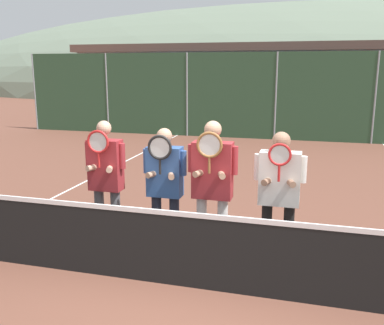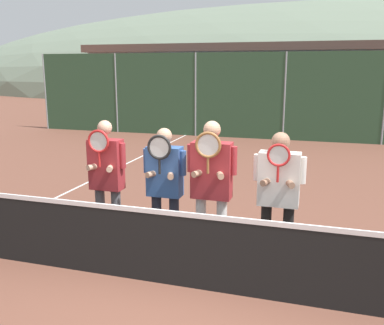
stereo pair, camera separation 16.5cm
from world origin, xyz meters
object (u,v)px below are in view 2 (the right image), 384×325
Objects in this scene: player_leftmost at (107,175)px; player_center_right at (211,181)px; player_rightmost at (279,189)px; car_far_left at (181,102)px; car_left_of_center at (299,107)px; player_center_left at (165,181)px.

player_center_right is (1.47, -0.06, 0.05)m from player_leftmost.
car_far_left is at bearing 113.28° from player_rightmost.
player_rightmost is 12.76m from car_left_of_center.
player_center_left is 0.99× the size of player_rightmost.
player_center_right reaches higher than player_leftmost.
car_far_left is 5.23m from car_left_of_center.
car_left_of_center is at bearing -5.82° from car_far_left.
player_rightmost is at bearing -66.72° from car_far_left.
player_rightmost is at bearing 0.82° from player_center_left.
car_far_left reaches higher than player_rightmost.
car_far_left reaches higher than car_left_of_center.
player_center_right reaches higher than car_left_of_center.
player_center_left is 0.38× the size of car_far_left.
player_center_right is at bearing -2.37° from player_leftmost.
car_left_of_center is (5.20, -0.53, -0.05)m from car_far_left.
player_rightmost reaches higher than player_center_left.
player_center_right is 0.40× the size of car_far_left.
car_far_left reaches higher than player_leftmost.
player_rightmost is 0.38× the size of car_far_left.
player_center_left is 13.96m from car_far_left.
player_leftmost is at bearing -75.57° from car_far_left.
player_center_left is at bearing 3.64° from player_leftmost.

